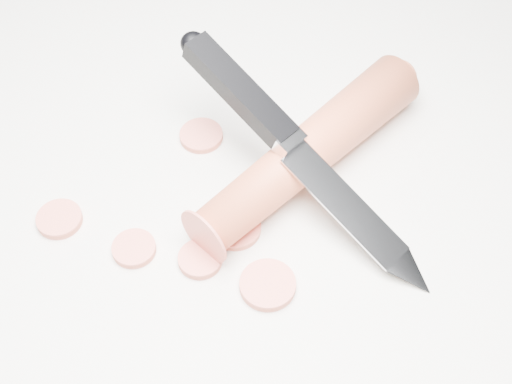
% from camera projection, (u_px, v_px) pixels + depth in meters
% --- Properties ---
extents(ground, '(2.40, 2.40, 0.00)m').
position_uv_depth(ground, '(241.00, 179.00, 0.56)').
color(ground, silver).
rests_on(ground, ground).
extents(carrot, '(0.10, 0.22, 0.04)m').
position_uv_depth(carrot, '(309.00, 151.00, 0.54)').
color(carrot, '#CB4F2D').
rests_on(carrot, ground).
extents(carrot_slice_0, '(0.03, 0.03, 0.01)m').
position_uv_depth(carrot_slice_0, '(200.00, 259.00, 0.51)').
color(carrot_slice_0, '#D85D4D').
rests_on(carrot_slice_0, ground).
extents(carrot_slice_1, '(0.03, 0.03, 0.01)m').
position_uv_depth(carrot_slice_1, '(59.00, 219.00, 0.53)').
color(carrot_slice_1, '#D85D4D').
rests_on(carrot_slice_1, ground).
extents(carrot_slice_2, '(0.03, 0.03, 0.01)m').
position_uv_depth(carrot_slice_2, '(134.00, 248.00, 0.51)').
color(carrot_slice_2, '#D85D4D').
rests_on(carrot_slice_2, ground).
extents(carrot_slice_3, '(0.04, 0.04, 0.01)m').
position_uv_depth(carrot_slice_3, '(236.00, 228.00, 0.53)').
color(carrot_slice_3, '#D85D4D').
rests_on(carrot_slice_3, ground).
extents(carrot_slice_4, '(0.04, 0.04, 0.01)m').
position_uv_depth(carrot_slice_4, '(201.00, 136.00, 0.58)').
color(carrot_slice_4, '#D85D4D').
rests_on(carrot_slice_4, ground).
extents(carrot_slice_5, '(0.04, 0.04, 0.01)m').
position_uv_depth(carrot_slice_5, '(268.00, 285.00, 0.50)').
color(carrot_slice_5, '#D85D4D').
rests_on(carrot_slice_5, ground).
extents(kitchen_knife, '(0.25, 0.10, 0.09)m').
position_uv_depth(kitchen_knife, '(304.00, 154.00, 0.51)').
color(kitchen_knife, silver).
rests_on(kitchen_knife, ground).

